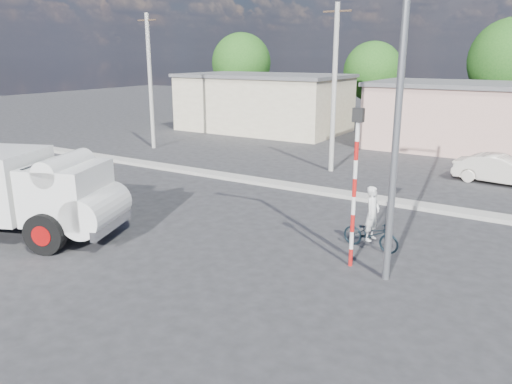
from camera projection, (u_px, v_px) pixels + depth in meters
The scene contains 10 objects.
ground_plane at pixel (225, 260), 14.30m from camera, with size 120.00×120.00×0.00m, color #28282A.
median at pixel (336, 193), 20.82m from camera, with size 40.00×0.80×0.16m, color #99968E.
truck at pixel (14, 190), 15.74m from camera, with size 7.16×4.66×2.79m.
bicycle at pixel (371, 234), 14.96m from camera, with size 0.62×1.79×0.94m, color black.
cyclist at pixel (372, 223), 14.87m from camera, with size 0.60×0.39×1.65m, color silver.
car_cream at pixel (500, 170), 22.47m from camera, with size 1.38×3.95×1.30m, color beige.
traffic_pole at pixel (355, 175), 13.20m from camera, with size 0.28×0.18×4.36m.
streetlight at pixel (393, 86), 11.84m from camera, with size 2.34×0.22×9.00m.
building_row at pixel (443, 113), 31.15m from camera, with size 37.80×7.30×4.44m.
utility_poles at pixel (448, 93), 21.36m from camera, with size 35.40×0.24×8.00m.
Camera 1 is at (7.76, -10.78, 5.70)m, focal length 35.00 mm.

